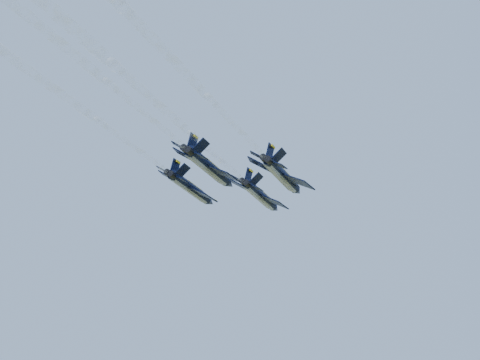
% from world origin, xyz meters
% --- Properties ---
extents(jet_lead, '(12.95, 19.29, 7.39)m').
position_xyz_m(jet_lead, '(3.18, 9.42, 99.74)').
color(jet_lead, black).
extents(jet_left, '(12.95, 19.29, 7.39)m').
position_xyz_m(jet_left, '(-9.13, 0.39, 99.74)').
color(jet_left, black).
extents(jet_right, '(12.95, 19.29, 7.39)m').
position_xyz_m(jet_right, '(10.25, -3.38, 99.74)').
color(jet_right, black).
extents(jet_slot, '(12.95, 19.29, 7.39)m').
position_xyz_m(jet_slot, '(-1.56, -11.50, 99.74)').
color(jet_slot, black).
extents(smoke_trail_lead, '(19.29, 89.94, 3.23)m').
position_xyz_m(smoke_trail_lead, '(-9.41, -56.92, 99.78)').
color(smoke_trail_lead, white).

